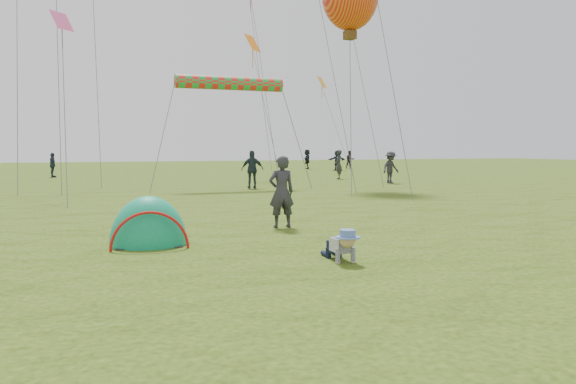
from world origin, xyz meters
name	(u,v)px	position (x,y,z in m)	size (l,w,h in m)	color
ground	(342,255)	(0.00, 0.00, 0.00)	(140.00, 140.00, 0.00)	#213A0A
crawling_toddler	(342,244)	(-0.28, -0.53, 0.29)	(0.54, 0.77, 0.59)	black
popup_tent	(149,245)	(-3.12, 2.33, 0.00)	(1.52, 1.25, 1.96)	#0A7961
standing_adult	(281,192)	(0.21, 3.62, 0.87)	(0.63, 0.41, 1.73)	#2A2A32
crowd_person_2	(252,170)	(3.55, 16.20, 0.90)	(1.05, 0.44, 1.79)	#233137
crowd_person_3	(391,167)	(11.72, 17.19, 0.86)	(1.11, 0.64, 1.71)	#29282F
crowd_person_5	(337,160)	(16.48, 33.14, 0.85)	(1.58, 0.50, 1.70)	#1F2C37
crowd_person_11	(307,159)	(15.64, 37.50, 0.88)	(1.64, 0.52, 1.76)	black
crowd_person_12	(339,165)	(10.86, 21.73, 0.89)	(0.65, 0.43, 1.78)	#2A2B30
crowd_person_13	(350,160)	(19.53, 36.65, 0.82)	(0.79, 0.62, 1.63)	black
crowd_person_14	(53,165)	(-5.41, 30.38, 0.79)	(0.93, 0.39, 1.59)	#263141
rainbow_tube_kite	(230,83)	(2.71, 17.01, 4.96)	(0.64, 0.64, 5.17)	red
diamond_kite_1	(253,43)	(6.51, 25.19, 8.47)	(1.24, 1.24, 0.00)	orange
diamond_kite_2	(322,82)	(13.48, 29.81, 6.82)	(0.99, 0.99, 0.00)	gold
diamond_kite_5	(62,21)	(-4.60, 15.26, 6.90)	(0.87, 0.87, 0.00)	#E84D8F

